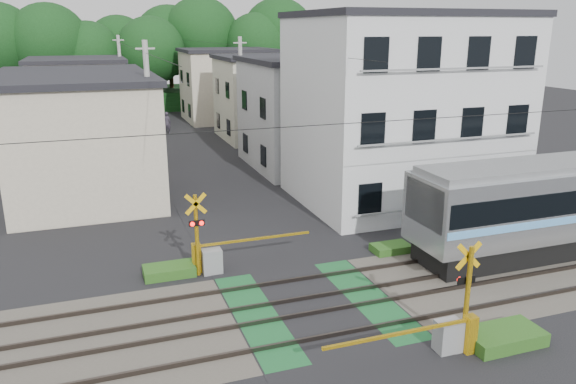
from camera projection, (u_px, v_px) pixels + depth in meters
name	position (u px, v px, depth m)	size (l,w,h in m)	color
ground	(314.00, 306.00, 17.88)	(120.00, 120.00, 0.00)	black
track_bed	(314.00, 305.00, 17.87)	(120.00, 120.00, 0.14)	#47423A
crossing_signal_near	(453.00, 328.00, 15.21)	(4.74, 0.65, 3.09)	#F1B30C
crossing_signal_far	(209.00, 254.00, 20.15)	(4.74, 0.65, 3.09)	#F1B30C
apartment_block	(401.00, 109.00, 27.89)	(10.20, 8.36, 9.30)	silver
houses_row	(183.00, 104.00, 40.49)	(22.07, 31.35, 6.80)	beige
tree_hill	(154.00, 53.00, 59.79)	(40.00, 13.34, 11.88)	#133B15
catenary	(480.00, 178.00, 18.80)	(60.00, 5.04, 7.00)	#2D2D33
utility_poles	(169.00, 98.00, 37.20)	(7.90, 42.00, 8.00)	#A5A5A0
pedestrian	(167.00, 123.00, 46.87)	(0.67, 0.44, 1.85)	#37313E
weed_patches	(365.00, 294.00, 18.31)	(10.25, 8.80, 0.40)	#2D5E1E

